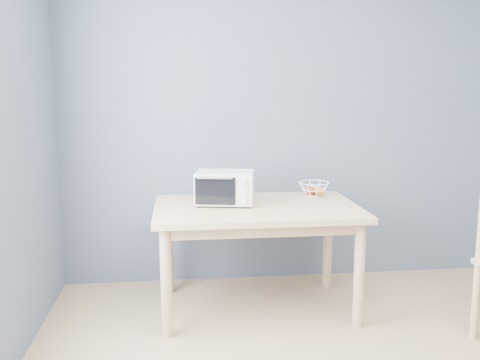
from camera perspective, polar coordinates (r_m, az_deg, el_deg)
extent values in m
cube|color=#4D586A|center=(4.34, 7.79, 6.40)|extent=(4.00, 0.01, 2.60)
cube|color=tan|center=(3.69, 1.77, -3.05)|extent=(1.40, 0.90, 0.04)
cylinder|color=tan|center=(3.41, -7.88, -10.84)|extent=(0.07, 0.07, 0.71)
cylinder|color=tan|center=(3.60, 12.59, -9.88)|extent=(0.07, 0.07, 0.71)
cylinder|color=tan|center=(4.11, -7.67, -7.20)|extent=(0.07, 0.07, 0.71)
cylinder|color=tan|center=(4.27, 9.33, -6.61)|extent=(0.07, 0.07, 0.71)
cube|color=silver|center=(3.70, -1.63, -0.76)|extent=(0.44, 0.33, 0.22)
cube|color=black|center=(3.71, -2.44, -0.79)|extent=(0.29, 0.27, 0.17)
cube|color=black|center=(3.57, -2.68, -1.19)|extent=(0.27, 0.06, 0.19)
cylinder|color=silver|center=(3.54, -2.72, 0.19)|extent=(0.24, 0.05, 0.01)
cube|color=silver|center=(3.56, 0.44, -1.18)|extent=(0.11, 0.02, 0.20)
cylinder|color=black|center=(3.64, -4.39, -2.83)|extent=(0.02, 0.02, 0.01)
cylinder|color=black|center=(3.61, 0.88, -2.91)|extent=(0.02, 0.02, 0.01)
cylinder|color=black|center=(3.84, -3.97, -2.17)|extent=(0.02, 0.02, 0.01)
cylinder|color=black|center=(3.81, 1.03, -2.24)|extent=(0.02, 0.02, 0.01)
cylinder|color=silver|center=(3.54, 0.43, -0.23)|extent=(0.04, 0.02, 0.04)
cylinder|color=silver|center=(3.55, 0.43, -1.21)|extent=(0.04, 0.02, 0.04)
cylinder|color=silver|center=(3.56, 0.42, -2.18)|extent=(0.04, 0.02, 0.04)
torus|color=white|center=(4.02, 7.90, -0.27)|extent=(0.25, 0.25, 0.01)
torus|color=white|center=(4.03, 7.88, -0.96)|extent=(0.19, 0.19, 0.01)
torus|color=white|center=(4.04, 7.86, -1.65)|extent=(0.11, 0.11, 0.01)
sphere|color=red|center=(4.03, 7.41, -1.13)|extent=(0.07, 0.07, 0.07)
sphere|color=#C26316|center=(4.03, 8.43, -1.21)|extent=(0.07, 0.07, 0.07)
sphere|color=tan|center=(4.08, 7.78, -1.06)|extent=(0.07, 0.07, 0.07)
cylinder|color=tan|center=(3.71, 23.84, -11.76)|extent=(0.05, 0.05, 0.48)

